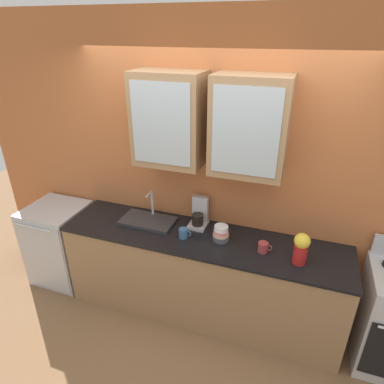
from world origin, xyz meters
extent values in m
plane|color=brown|center=(0.00, 0.00, 0.00)|extent=(10.00, 10.00, 0.00)
cube|color=#B76638|center=(0.00, 0.37, 1.41)|extent=(5.16, 0.10, 2.82)
cube|color=#93704C|center=(-0.34, 0.14, 1.94)|extent=(0.60, 0.36, 0.79)
cube|color=#9EADB7|center=(-0.34, -0.05, 1.94)|extent=(0.51, 0.01, 0.67)
cube|color=#93704C|center=(0.34, 0.14, 1.94)|extent=(0.60, 0.36, 0.79)
cube|color=#9EADB7|center=(0.34, -0.05, 1.94)|extent=(0.51, 0.01, 0.67)
cube|color=#93704C|center=(0.00, 0.00, 0.44)|extent=(2.65, 0.61, 0.88)
cube|color=black|center=(0.00, 0.00, 0.89)|extent=(2.68, 0.64, 0.03)
cube|color=#2D2D30|center=(-0.58, 0.07, 0.92)|extent=(0.53, 0.30, 0.03)
cylinder|color=silver|center=(-0.58, 0.19, 1.06)|extent=(0.02, 0.02, 0.25)
cylinder|color=silver|center=(-0.58, 0.13, 1.19)|extent=(0.02, 0.12, 0.02)
cylinder|color=#4C4C54|center=(0.18, 0.02, 0.93)|extent=(0.15, 0.15, 0.05)
cylinder|color=#E0AD7F|center=(0.18, 0.02, 0.96)|extent=(0.14, 0.14, 0.04)
cylinder|color=#D87F84|center=(0.18, 0.02, 0.99)|extent=(0.13, 0.13, 0.04)
cylinder|color=white|center=(0.18, 0.02, 1.02)|extent=(0.13, 0.13, 0.05)
cylinder|color=#B21E1E|center=(0.87, -0.09, 0.99)|extent=(0.11, 0.11, 0.17)
sphere|color=yellow|center=(0.87, -0.09, 1.12)|extent=(0.13, 0.13, 0.13)
cylinder|color=#38608C|center=(-0.16, -0.06, 0.95)|extent=(0.08, 0.08, 0.09)
torus|color=#38608C|center=(-0.11, -0.06, 0.96)|extent=(0.06, 0.01, 0.06)
cylinder|color=#993838|center=(0.57, -0.04, 0.95)|extent=(0.09, 0.09, 0.09)
torus|color=#993838|center=(0.62, -0.04, 0.95)|extent=(0.06, 0.01, 0.06)
cube|color=silver|center=(-1.67, 0.00, 0.45)|extent=(0.60, 0.58, 0.90)
cube|color=silver|center=(-1.67, -0.30, 0.45)|extent=(0.57, 0.01, 0.81)
cylinder|color=silver|center=(-1.67, -0.32, 0.84)|extent=(0.45, 0.02, 0.02)
cube|color=#B7B7BC|center=(-0.09, 0.17, 0.92)|extent=(0.17, 0.20, 0.03)
cylinder|color=black|center=(-0.09, 0.15, 0.99)|extent=(0.11, 0.11, 0.11)
cube|color=#B7B7BC|center=(-0.09, 0.24, 1.06)|extent=(0.15, 0.06, 0.26)
camera|label=1|loc=(0.77, -2.45, 2.64)|focal=31.14mm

